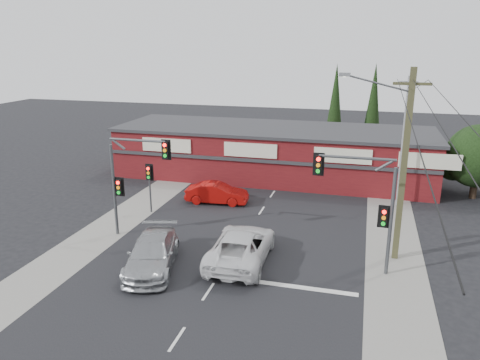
% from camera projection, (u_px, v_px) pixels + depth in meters
% --- Properties ---
extents(ground, '(120.00, 120.00, 0.00)m').
position_uv_depth(ground, '(227.00, 263.00, 24.48)').
color(ground, black).
rests_on(ground, ground).
extents(road_strip, '(14.00, 70.00, 0.01)m').
position_uv_depth(road_strip, '(250.00, 228.00, 29.10)').
color(road_strip, black).
rests_on(road_strip, ground).
extents(verge_left, '(3.00, 70.00, 0.02)m').
position_uv_depth(verge_left, '(127.00, 215.00, 31.24)').
color(verge_left, gray).
rests_on(verge_left, ground).
extents(verge_right, '(3.00, 70.00, 0.02)m').
position_uv_depth(verge_right, '(393.00, 243.00, 26.95)').
color(verge_right, gray).
rests_on(verge_right, ground).
extents(stop_line, '(6.50, 0.35, 0.01)m').
position_uv_depth(stop_line, '(288.00, 286.00, 22.20)').
color(stop_line, silver).
rests_on(stop_line, ground).
extents(white_suv, '(3.05, 6.25, 1.71)m').
position_uv_depth(white_suv, '(241.00, 246.00, 24.51)').
color(white_suv, silver).
rests_on(white_suv, ground).
extents(silver_suv, '(3.65, 5.99, 1.62)m').
position_uv_depth(silver_suv, '(152.00, 254.00, 23.74)').
color(silver_suv, '#A6A9AB').
rests_on(silver_suv, ground).
extents(red_sedan, '(4.56, 1.92, 1.46)m').
position_uv_depth(red_sedan, '(217.00, 193.00, 33.47)').
color(red_sedan, '#9E0C09').
rests_on(red_sedan, ground).
extents(lane_dashes, '(0.12, 46.56, 0.01)m').
position_uv_depth(lane_dashes, '(248.00, 231.00, 28.62)').
color(lane_dashes, silver).
rests_on(lane_dashes, ground).
extents(shop_building, '(27.30, 8.40, 4.22)m').
position_uv_depth(shop_building, '(273.00, 152.00, 39.83)').
color(shop_building, '#541014').
rests_on(shop_building, ground).
extents(tree_cluster, '(5.90, 5.10, 5.50)m').
position_uv_depth(tree_cluster, '(479.00, 159.00, 34.23)').
color(tree_cluster, '#2D2116').
rests_on(tree_cluster, ground).
extents(conifer_near, '(1.80, 1.80, 9.25)m').
position_uv_depth(conifer_near, '(335.00, 104.00, 44.23)').
color(conifer_near, '#2D2116').
rests_on(conifer_near, ground).
extents(conifer_far, '(1.80, 1.80, 9.25)m').
position_uv_depth(conifer_far, '(373.00, 103.00, 45.20)').
color(conifer_far, '#2D2116').
rests_on(conifer_far, ground).
extents(traffic_mast_left, '(3.77, 0.27, 5.97)m').
position_uv_depth(traffic_mast_left, '(129.00, 173.00, 26.83)').
color(traffic_mast_left, '#47494C').
rests_on(traffic_mast_left, ground).
extents(traffic_mast_right, '(3.96, 0.27, 5.97)m').
position_uv_depth(traffic_mast_right, '(368.00, 197.00, 22.55)').
color(traffic_mast_right, '#47494C').
rests_on(traffic_mast_right, ground).
extents(pedestal_signal, '(0.55, 0.27, 3.38)m').
position_uv_depth(pedestal_signal, '(149.00, 178.00, 31.16)').
color(pedestal_signal, '#47494C').
rests_on(pedestal_signal, ground).
extents(utility_pole, '(4.38, 0.59, 10.00)m').
position_uv_depth(utility_pole, '(402.00, 160.00, 23.59)').
color(utility_pole, '#4B492A').
rests_on(utility_pole, ground).
extents(steel_pole, '(1.20, 0.16, 9.00)m').
position_uv_depth(steel_pole, '(403.00, 140.00, 31.97)').
color(steel_pole, gray).
rests_on(steel_pole, ground).
extents(power_lines, '(2.01, 29.00, 1.22)m').
position_uv_depth(power_lines, '(423.00, 100.00, 17.48)').
color(power_lines, black).
rests_on(power_lines, ground).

